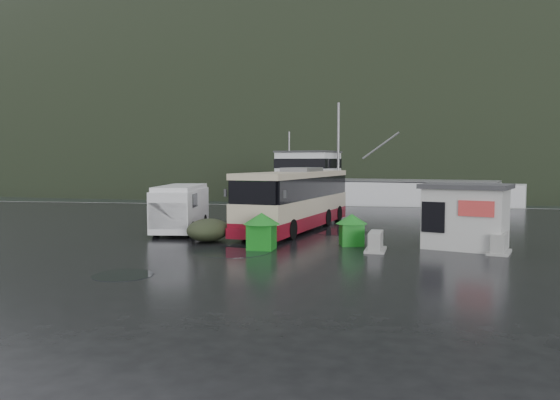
% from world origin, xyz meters
% --- Properties ---
extents(ground, '(160.00, 160.00, 0.00)m').
position_xyz_m(ground, '(0.00, 0.00, 0.00)').
color(ground, black).
rests_on(ground, ground).
extents(harbor_water, '(300.00, 180.00, 0.02)m').
position_xyz_m(harbor_water, '(0.00, 110.00, 0.00)').
color(harbor_water, black).
rests_on(harbor_water, ground).
extents(quay_edge, '(160.00, 0.60, 1.50)m').
position_xyz_m(quay_edge, '(0.00, 20.00, 0.00)').
color(quay_edge, '#999993').
rests_on(quay_edge, ground).
extents(headland, '(780.00, 540.00, 570.00)m').
position_xyz_m(headland, '(10.00, 250.00, 0.00)').
color(headland, black).
rests_on(headland, ground).
extents(coach_bus, '(5.21, 12.13, 3.33)m').
position_xyz_m(coach_bus, '(2.33, 4.30, 0.00)').
color(coach_bus, beige).
rests_on(coach_bus, ground).
extents(white_van, '(2.77, 6.03, 2.43)m').
position_xyz_m(white_van, '(-3.38, 2.18, 0.00)').
color(white_van, silver).
rests_on(white_van, ground).
extents(waste_bin_left, '(1.18, 1.18, 1.37)m').
position_xyz_m(waste_bin_left, '(5.52, -0.96, 0.00)').
color(waste_bin_left, '#157B1B').
rests_on(waste_bin_left, ground).
extents(waste_bin_right, '(1.13, 1.13, 1.52)m').
position_xyz_m(waste_bin_right, '(1.91, -2.70, 0.00)').
color(waste_bin_right, '#157B1B').
rests_on(waste_bin_right, ground).
extents(dome_tent, '(1.94, 2.66, 1.02)m').
position_xyz_m(dome_tent, '(-0.99, -0.78, 0.00)').
color(dome_tent, '#2A311D').
rests_on(dome_tent, ground).
extents(ticket_kiosk, '(4.15, 3.65, 2.70)m').
position_xyz_m(ticket_kiosk, '(10.25, -0.92, 0.00)').
color(ticket_kiosk, beige).
rests_on(ticket_kiosk, ground).
extents(jersey_barrier_a, '(0.93, 1.65, 0.79)m').
position_xyz_m(jersey_barrier_a, '(6.55, -2.31, 0.00)').
color(jersey_barrier_a, '#999993').
rests_on(jersey_barrier_a, ground).
extents(jersey_barrier_b, '(1.26, 1.78, 0.81)m').
position_xyz_m(jersey_barrier_b, '(11.37, -2.05, 0.00)').
color(jersey_barrier_b, '#999993').
rests_on(jersey_barrier_b, ground).
extents(fishing_trawler, '(27.10, 12.62, 10.60)m').
position_xyz_m(fishing_trawler, '(5.94, 26.53, 0.00)').
color(fishing_trawler, silver).
rests_on(fishing_trawler, ground).
extents(puddles, '(8.54, 14.30, 0.01)m').
position_xyz_m(puddles, '(1.88, -1.83, 0.01)').
color(puddles, black).
rests_on(puddles, ground).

